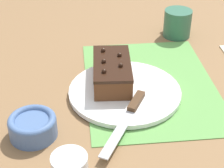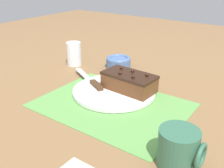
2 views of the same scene
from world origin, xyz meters
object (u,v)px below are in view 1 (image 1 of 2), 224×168
at_px(small_bowl, 33,126).
at_px(coffee_mug, 177,23).
at_px(chocolate_cake, 112,71).
at_px(serving_knife, 130,111).
at_px(cake_plate, 125,92).

bearing_deg(small_bowl, coffee_mug, -43.90).
height_order(chocolate_cake, coffee_mug, coffee_mug).
bearing_deg(small_bowl, serving_knife, -81.12).
relative_size(cake_plate, small_bowl, 2.71).
xyz_separation_m(serving_knife, coffee_mug, (0.42, -0.22, 0.02)).
xyz_separation_m(cake_plate, small_bowl, (-0.13, 0.22, 0.02)).
xyz_separation_m(chocolate_cake, serving_knife, (-0.14, -0.03, -0.02)).
distance_m(cake_plate, small_bowl, 0.26).
bearing_deg(cake_plate, small_bowl, 120.88).
bearing_deg(coffee_mug, chocolate_cake, 138.54).
height_order(cake_plate, coffee_mug, coffee_mug).
distance_m(serving_knife, coffee_mug, 0.47).
bearing_deg(chocolate_cake, serving_knife, -168.78).
xyz_separation_m(chocolate_cake, small_bowl, (-0.18, 0.19, -0.02)).
bearing_deg(cake_plate, coffee_mug, -33.81).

